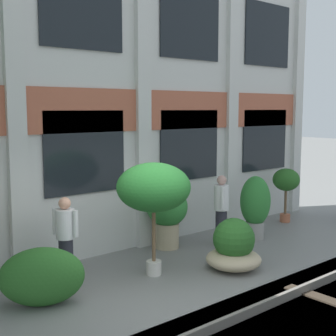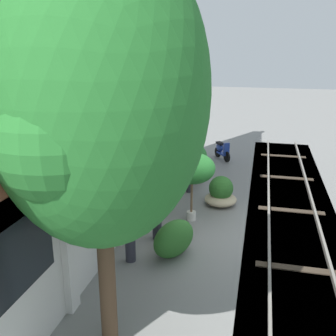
# 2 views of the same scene
# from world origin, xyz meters

# --- Properties ---
(ground_plane) EXTENTS (80.00, 80.00, 0.00)m
(ground_plane) POSITION_xyz_m (0.00, 0.00, 0.00)
(ground_plane) COLOR slate
(apartment_facade) EXTENTS (14.87, 0.64, 8.54)m
(apartment_facade) POSITION_xyz_m (0.00, 2.67, 4.25)
(apartment_facade) COLOR silver
(apartment_facade) RESTS_ON ground
(potted_plant_ribbed_drum) EXTENTS (0.92, 0.92, 1.39)m
(potted_plant_ribbed_drum) POSITION_xyz_m (1.78, 1.93, 0.83)
(potted_plant_ribbed_drum) COLOR tan
(potted_plant_ribbed_drum) RESTS_ON ground
(potted_plant_wide_bowl) EXTENTS (1.09, 1.09, 1.01)m
(potted_plant_wide_bowl) POSITION_xyz_m (1.87, 0.02, 0.42)
(potted_plant_wide_bowl) COLOR tan
(potted_plant_wide_bowl) RESTS_ON ground
(potted_plant_fluted_column) EXTENTS (0.73, 0.73, 1.53)m
(potted_plant_fluted_column) POSITION_xyz_m (3.88, 1.14, 0.89)
(potted_plant_fluted_column) COLOR gray
(potted_plant_fluted_column) RESTS_ON ground
(potted_plant_low_pan) EXTENTS (0.74, 0.74, 1.50)m
(potted_plant_low_pan) POSITION_xyz_m (5.86, 1.69, 1.13)
(potted_plant_low_pan) COLOR #B76647
(potted_plant_low_pan) RESTS_ON ground
(potted_plant_tall_urn) EXTENTS (1.39, 1.39, 2.15)m
(potted_plant_tall_urn) POSITION_xyz_m (0.47, 0.78, 1.67)
(potted_plant_tall_urn) COLOR beige
(potted_plant_tall_urn) RESTS_ON ground
(resident_by_doorway) EXTENTS (0.34, 0.48, 1.57)m
(resident_by_doorway) POSITION_xyz_m (-0.99, 1.48, 0.84)
(resident_by_doorway) COLOR #282833
(resident_by_doorway) RESTS_ON ground
(resident_watching_tracks) EXTENTS (0.37, 0.43, 1.64)m
(resident_watching_tracks) POSITION_xyz_m (2.83, 1.27, 0.88)
(resident_watching_tracks) COLOR #282833
(resident_watching_tracks) RESTS_ON ground
(topiary_hedge) EXTENTS (1.52, 1.24, 0.95)m
(topiary_hedge) POSITION_xyz_m (-1.76, 0.83, 0.48)
(topiary_hedge) COLOR #286023
(topiary_hedge) RESTS_ON ground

